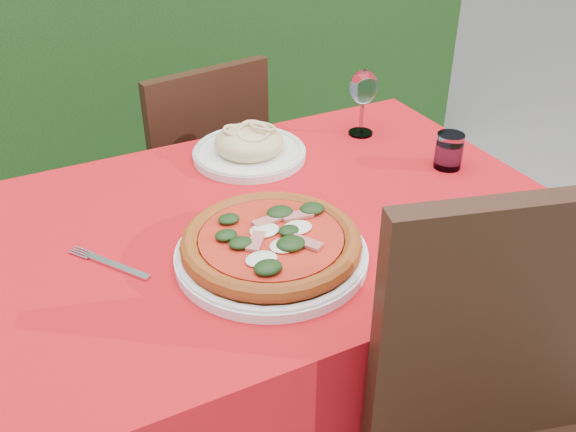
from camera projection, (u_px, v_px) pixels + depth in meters
name	position (u px, v px, depth m)	size (l,w,h in m)	color
dining_table	(270.00, 271.00, 1.48)	(1.26, 0.86, 0.75)	#472B16
chair_far	(199.00, 173.00, 2.07)	(0.45, 0.45, 0.88)	black
pizza_plate	(271.00, 246.00, 1.24)	(0.43, 0.43, 0.07)	white
pasta_plate	(249.00, 147.00, 1.61)	(0.29, 0.29, 0.08)	silver
water_glass	(449.00, 152.00, 1.56)	(0.07, 0.07, 0.09)	silver
wine_glass	(363.00, 90.00, 1.68)	(0.07, 0.07, 0.18)	silver
fork	(117.00, 266.00, 1.23)	(0.03, 0.21, 0.01)	silver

